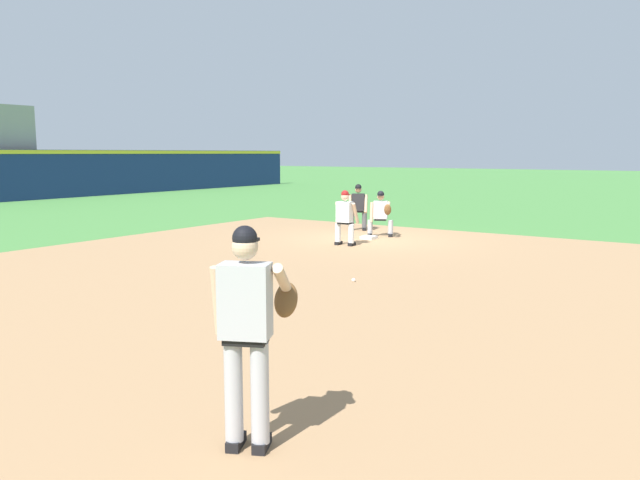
% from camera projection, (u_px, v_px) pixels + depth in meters
% --- Properties ---
extents(ground_plane, '(160.00, 160.00, 0.00)m').
position_uv_depth(ground_plane, '(369.00, 239.00, 17.69)').
color(ground_plane, '#47843D').
extents(infield_dirt_patch, '(18.00, 18.00, 0.01)m').
position_uv_depth(infield_dirt_patch, '(342.00, 286.00, 11.41)').
color(infield_dirt_patch, '#A87F56').
rests_on(infield_dirt_patch, ground).
extents(first_base_bag, '(0.38, 0.38, 0.09)m').
position_uv_depth(first_base_bag, '(369.00, 238.00, 17.69)').
color(first_base_bag, white).
rests_on(first_base_bag, ground).
extents(baseball, '(0.07, 0.07, 0.07)m').
position_uv_depth(baseball, '(354.00, 280.00, 11.79)').
color(baseball, white).
rests_on(baseball, ground).
extents(pitcher, '(0.83, 0.59, 1.86)m').
position_uv_depth(pitcher, '(249.00, 324.00, 5.01)').
color(pitcher, black).
rests_on(pitcher, ground).
extents(first_baseman, '(0.84, 0.98, 1.34)m').
position_uv_depth(first_baseman, '(381.00, 212.00, 18.08)').
color(first_baseman, black).
rests_on(first_baseman, ground).
extents(baserunner, '(0.46, 0.61, 1.46)m').
position_uv_depth(baserunner, '(345.00, 216.00, 16.37)').
color(baserunner, black).
rests_on(baserunner, ground).
extents(umpire, '(0.61, 0.67, 1.46)m').
position_uv_depth(umpire, '(358.00, 205.00, 19.59)').
color(umpire, black).
rests_on(umpire, ground).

